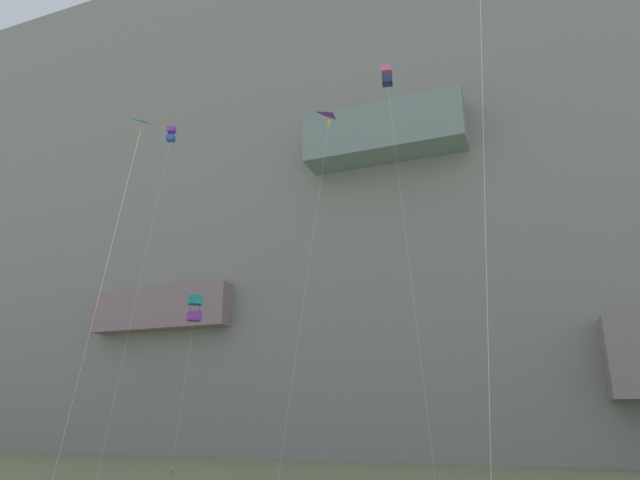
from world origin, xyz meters
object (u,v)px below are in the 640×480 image
at_px(kite_box_far_left, 387,77).
at_px(kite_box_front_field, 195,308).
at_px(kite_delta_far_right, 137,148).
at_px(kite_delta_mid_right, 331,129).
at_px(kite_box_upper_mid, 171,136).

bearing_deg(kite_box_far_left, kite_box_front_field, 163.33).
height_order(kite_delta_far_right, kite_box_far_left, kite_box_far_left).
distance_m(kite_box_front_field, kite_box_far_left, 24.33).
xyz_separation_m(kite_box_front_field, kite_delta_mid_right, (15.00, -7.49, 10.07)).
bearing_deg(kite_box_far_left, kite_delta_far_right, -127.66).
height_order(kite_box_upper_mid, kite_delta_far_right, kite_box_upper_mid).
distance_m(kite_box_upper_mid, kite_delta_far_right, 16.15).
distance_m(kite_delta_far_right, kite_delta_mid_right, 14.28).
relative_size(kite_box_upper_mid, kite_delta_mid_right, 1.10).
bearing_deg(kite_box_upper_mid, kite_box_far_left, 4.36).
xyz_separation_m(kite_box_upper_mid, kite_box_far_left, (17.43, 1.33, 2.08)).
bearing_deg(kite_box_front_field, kite_box_far_left, -16.67).
bearing_deg(kite_box_front_field, kite_delta_mid_right, -26.54).
bearing_deg(kite_delta_far_right, kite_delta_mid_right, 59.94).
bearing_deg(kite_box_upper_mid, kite_box_front_field, 100.02).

